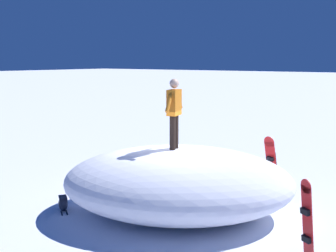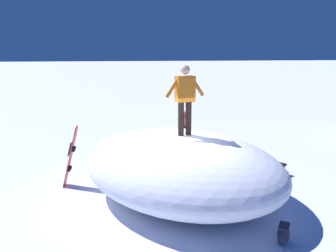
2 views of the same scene
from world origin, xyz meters
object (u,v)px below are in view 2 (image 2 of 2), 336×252
(snowboarder_standing, at_px, (185,96))
(snowboard_secondary_upright, at_px, (183,133))
(snowboard_primary_upright, at_px, (71,155))
(backpack_far, at_px, (280,170))
(backpack_near, at_px, (283,234))

(snowboarder_standing, xyz_separation_m, snowboard_secondary_upright, (-3.42, 0.69, -1.72))
(snowboard_primary_upright, relative_size, backpack_far, 2.54)
(backpack_near, xyz_separation_m, backpack_far, (-3.44, 1.66, -0.01))
(snowboard_primary_upright, xyz_separation_m, backpack_near, (3.61, 4.21, -0.67))
(snowboarder_standing, bearing_deg, backpack_near, 31.36)
(snowboarder_standing, distance_m, backpack_near, 3.61)
(snowboard_primary_upright, height_order, backpack_far, snowboard_primary_upright)
(snowboard_secondary_upright, relative_size, backpack_near, 2.87)
(snowboard_secondary_upright, distance_m, backpack_near, 5.83)
(snowboard_secondary_upright, bearing_deg, backpack_near, 7.25)
(snowboarder_standing, height_order, snowboard_primary_upright, snowboarder_standing)
(snowboard_primary_upright, distance_m, backpack_far, 5.91)
(backpack_near, bearing_deg, snowboard_primary_upright, -130.59)
(snowboard_secondary_upright, xyz_separation_m, backpack_far, (2.31, 2.39, -0.65))
(snowboard_secondary_upright, bearing_deg, snowboarder_standing, -11.40)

